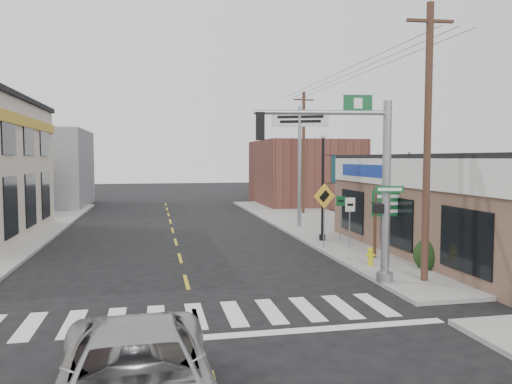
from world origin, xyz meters
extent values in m
plane|color=black|center=(0.00, 0.00, 0.00)|extent=(140.00, 140.00, 0.00)
cube|color=gray|center=(9.00, 13.00, 0.07)|extent=(6.00, 38.00, 0.13)
cube|color=gold|center=(0.00, 8.00, 0.01)|extent=(0.12, 56.00, 0.01)
cube|color=silver|center=(0.00, 0.40, 0.01)|extent=(11.00, 2.20, 0.01)
cube|color=brown|center=(12.00, 30.00, 2.80)|extent=(8.00, 10.00, 5.60)
cube|color=gray|center=(-11.00, 32.00, 3.20)|extent=(9.00, 10.00, 6.40)
imported|color=#A8AAAD|center=(-1.31, -4.85, 0.73)|extent=(2.63, 5.37, 1.47)
cylinder|color=gray|center=(6.20, 2.32, 3.00)|extent=(0.27, 0.27, 5.73)
cylinder|color=gray|center=(4.10, 2.32, 5.48)|extent=(4.20, 0.15, 0.15)
cube|color=black|center=(2.20, 2.32, 5.05)|extent=(0.27, 0.21, 0.86)
cube|color=#0F4C24|center=(6.20, 2.10, 3.09)|extent=(0.91, 0.04, 0.21)
cube|color=#0F4C24|center=(5.24, 2.32, 5.77)|extent=(0.91, 0.05, 0.53)
cube|color=black|center=(5.95, 2.27, 2.47)|extent=(0.31, 0.25, 0.31)
cube|color=#4D3124|center=(7.54, 5.95, 1.56)|extent=(0.10, 0.10, 2.86)
cube|color=#4D3124|center=(8.86, 5.95, 1.56)|extent=(0.10, 0.10, 2.86)
cube|color=#115427|center=(8.20, 5.89, 2.28)|extent=(1.63, 0.05, 1.02)
cylinder|color=gold|center=(6.76, 4.63, 0.40)|extent=(0.19, 0.19, 0.53)
sphere|color=gold|center=(6.76, 4.63, 0.69)|extent=(0.21, 0.21, 0.21)
cylinder|color=gray|center=(6.30, 8.46, 1.42)|extent=(0.06, 0.06, 2.58)
cube|color=gold|center=(6.30, 8.43, 2.40)|extent=(1.10, 0.03, 1.10)
cylinder|color=black|center=(6.88, 10.30, 2.60)|extent=(0.13, 0.13, 4.93)
sphere|color=silver|center=(6.88, 10.30, 5.11)|extent=(0.27, 0.27, 0.27)
cube|color=#11464C|center=(7.40, 10.30, 3.55)|extent=(0.02, 0.52, 1.33)
cylinder|color=gray|center=(7.21, 15.29, 3.58)|extent=(0.20, 0.20, 6.89)
cube|color=silver|center=(7.21, 15.29, 6.29)|extent=(3.24, 0.18, 0.86)
cylinder|color=black|center=(9.96, 6.38, 1.75)|extent=(0.20, 0.20, 3.24)
ellipsoid|color=#183816|center=(8.69, 3.79, 0.59)|extent=(1.23, 1.23, 0.92)
ellipsoid|color=#173313|center=(9.18, 6.07, 0.55)|extent=(1.13, 1.13, 0.85)
cylinder|color=#4E3C21|center=(7.50, 2.17, 4.52)|extent=(0.23, 0.23, 8.77)
cube|color=#4E3C21|center=(7.50, 2.17, 8.33)|extent=(1.53, 0.10, 0.10)
cylinder|color=#4A321E|center=(9.50, 21.99, 4.44)|extent=(0.23, 0.23, 8.63)
cube|color=#4A321E|center=(9.50, 21.99, 8.19)|extent=(1.50, 0.09, 0.09)
camera|label=1|loc=(-1.01, -12.25, 4.06)|focal=35.00mm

